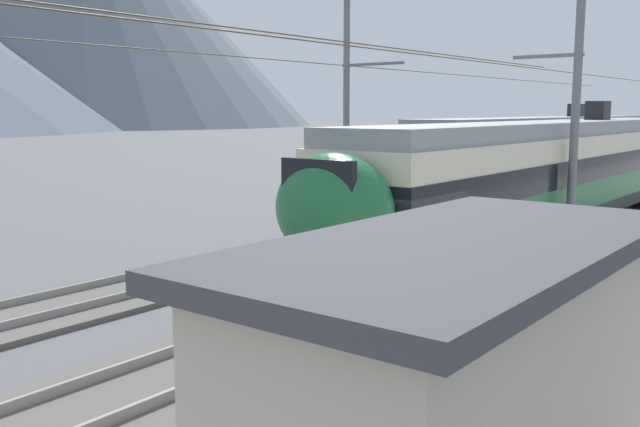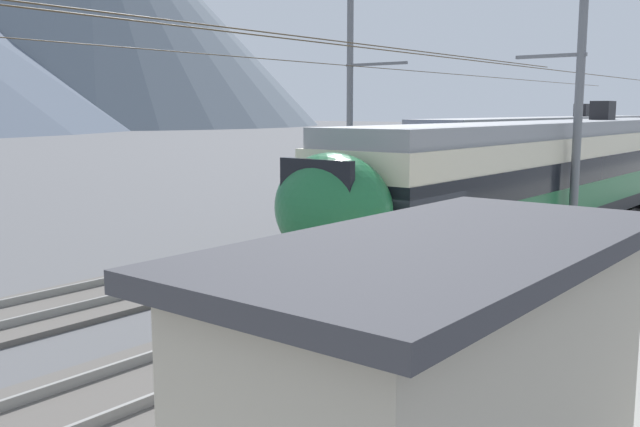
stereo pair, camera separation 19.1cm
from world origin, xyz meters
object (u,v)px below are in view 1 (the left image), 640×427
catenary_mast_far_side (350,105)px  platform_sign (494,245)px  catenary_mast_mid (570,122)px  potted_plant_platform_edge (633,249)px  platform_shelter (460,407)px  train_far_track (545,149)px  handbag_beside_passenger (381,388)px  train_near_platform (555,170)px  passenger_walking (350,345)px

catenary_mast_far_side → platform_sign: catenary_mast_far_side is taller
catenary_mast_mid → potted_plant_platform_edge: catenary_mast_mid is taller
catenary_mast_far_side → platform_shelter: size_ratio=8.84×
catenary_mast_far_side → potted_plant_platform_edge: catenary_mast_far_side is taller
catenary_mast_far_side → platform_shelter: 21.19m
train_far_track → handbag_beside_passenger: 29.45m
catenary_mast_mid → catenary_mast_far_side: bearing=79.2°
train_near_platform → handbag_beside_passenger: 16.03m
platform_sign → potted_plant_platform_edge: (7.31, -0.46, -1.16)m
catenary_mast_mid → platform_sign: bearing=-168.7°
passenger_walking → platform_shelter: size_ratio=0.35×
train_far_track → catenary_mast_far_side: bearing=171.5°
platform_sign → platform_shelter: bearing=-158.1°
train_far_track → catenary_mast_mid: 17.43m
passenger_walking → potted_plant_platform_edge: passenger_walking is taller
catenary_mast_mid → platform_sign: 9.13m
train_far_track → platform_sign: train_far_track is taller
train_near_platform → platform_shelter: 19.20m
train_near_platform → platform_sign: 12.63m
train_near_platform → potted_plant_platform_edge: train_near_platform is taller
platform_sign → potted_plant_platform_edge: bearing=-3.6°
train_near_platform → handbag_beside_passenger: train_near_platform is taller
train_far_track → passenger_walking: bearing=-164.0°
platform_sign → handbag_beside_passenger: size_ratio=5.62×
handbag_beside_passenger → catenary_mast_far_side: bearing=37.1°
catenary_mast_far_side → handbag_beside_passenger: 17.79m
train_far_track → handbag_beside_passenger: bearing=-163.6°
handbag_beside_passenger → potted_plant_platform_edge: potted_plant_platform_edge is taller
train_near_platform → passenger_walking: size_ratio=15.49×
platform_sign → passenger_walking: size_ratio=1.31×
train_far_track → platform_sign: 26.16m
train_far_track → catenary_mast_far_side: (-14.36, 2.15, 2.16)m
platform_sign → platform_shelter: (-6.12, -2.46, -0.14)m
catenary_mast_mid → potted_plant_platform_edge: (-1.44, -2.20, -3.12)m
platform_sign → platform_shelter: platform_shelter is taller
passenger_walking → platform_shelter: 3.29m
catenary_mast_mid → platform_shelter: size_ratio=8.84×
passenger_walking → handbag_beside_passenger: bearing=-1.9°
passenger_walking → potted_plant_platform_edge: 11.45m
platform_shelter → train_far_track: bearing=19.3°
handbag_beside_passenger → potted_plant_platform_edge: bearing=-2.8°
train_near_platform → catenary_mast_far_side: catenary_mast_far_side is taller
potted_plant_platform_edge → passenger_walking: bearing=177.3°
catenary_mast_far_side → platform_sign: bearing=-134.7°
train_far_track → platform_shelter: 32.75m
train_near_platform → train_far_track: size_ratio=0.95×
train_far_track → handbag_beside_passenger: (-28.20, -8.30, -1.79)m
potted_plant_platform_edge → catenary_mast_far_side: bearing=74.2°
passenger_walking → platform_shelter: (-2.01, -2.54, 0.54)m
platform_sign → catenary_mast_far_side: bearing=45.3°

